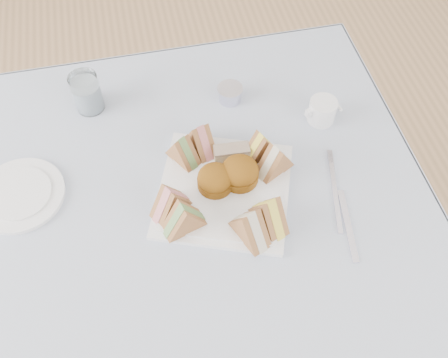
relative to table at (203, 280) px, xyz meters
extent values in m
plane|color=#9E7751|center=(0.00, 0.00, -0.37)|extent=(4.00, 4.00, 0.00)
cube|color=brown|center=(0.00, 0.00, 0.00)|extent=(0.90, 0.90, 0.74)
cube|color=#B0B7C4|center=(0.00, 0.00, 0.37)|extent=(1.02, 1.02, 0.01)
cube|color=white|center=(0.07, 0.03, 0.38)|extent=(0.36, 0.36, 0.01)
cylinder|color=brown|center=(0.05, 0.04, 0.41)|extent=(0.10, 0.10, 0.05)
cylinder|color=brown|center=(0.10, 0.05, 0.42)|extent=(0.09, 0.09, 0.05)
cube|color=#BEAC8B|center=(0.10, 0.11, 0.41)|extent=(0.08, 0.04, 0.04)
cylinder|color=white|center=(-0.36, 0.12, 0.38)|extent=(0.22, 0.22, 0.01)
cylinder|color=white|center=(-0.20, 0.35, 0.43)|extent=(0.08, 0.08, 0.10)
cylinder|color=silver|center=(0.14, 0.30, 0.39)|extent=(0.07, 0.07, 0.04)
cube|color=silver|center=(0.30, -0.10, 0.38)|extent=(0.04, 0.17, 0.00)
cube|color=silver|center=(0.30, -0.03, 0.38)|extent=(0.05, 0.18, 0.00)
cylinder|color=white|center=(0.34, 0.19, 0.40)|extent=(0.08, 0.08, 0.06)
camera|label=1|loc=(-0.06, -0.54, 1.29)|focal=40.00mm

